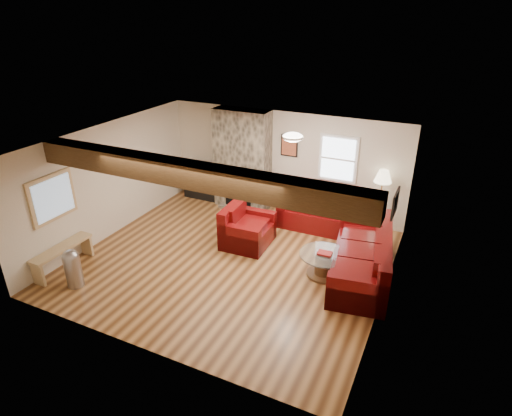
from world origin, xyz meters
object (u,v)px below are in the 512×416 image
(coffee_table, at_px, (324,264))
(floor_lamp, at_px, (383,180))
(tv_cabinet, at_px, (204,188))
(television, at_px, (203,172))
(loveseat, at_px, (318,208))
(armchair_red, at_px, (248,226))
(sofa_three, at_px, (361,255))

(coffee_table, relative_size, floor_lamp, 0.64)
(tv_cabinet, relative_size, television, 1.32)
(floor_lamp, bearing_deg, tv_cabinet, 179.81)
(loveseat, relative_size, television, 2.22)
(armchair_red, xyz_separation_m, coffee_table, (1.85, -0.46, -0.20))
(armchair_red, xyz_separation_m, floor_lamp, (2.43, 1.74, 0.85))
(armchair_red, distance_m, tv_cabinet, 2.80)
(coffee_table, bearing_deg, armchair_red, 165.95)
(loveseat, height_order, floor_lamp, floor_lamp)
(armchair_red, relative_size, tv_cabinet, 1.04)
(coffee_table, bearing_deg, floor_lamp, 75.26)
(tv_cabinet, xyz_separation_m, television, (0.00, 0.00, 0.48))
(sofa_three, height_order, tv_cabinet, sofa_three)
(television, xyz_separation_m, floor_lamp, (4.60, -0.02, 0.55))
(loveseat, bearing_deg, tv_cabinet, 173.74)
(sofa_three, height_order, floor_lamp, floor_lamp)
(sofa_three, bearing_deg, coffee_table, -77.16)
(loveseat, xyz_separation_m, tv_cabinet, (-3.29, 0.30, -0.20))
(coffee_table, distance_m, tv_cabinet, 4.59)
(armchair_red, bearing_deg, floor_lamp, -56.79)
(tv_cabinet, bearing_deg, floor_lamp, -0.19)
(sofa_three, distance_m, tv_cabinet, 5.06)
(armchair_red, height_order, coffee_table, armchair_red)
(sofa_three, xyz_separation_m, tv_cabinet, (-4.66, 1.96, -0.21))
(sofa_three, relative_size, tv_cabinet, 2.34)
(floor_lamp, bearing_deg, coffee_table, -104.74)
(sofa_three, bearing_deg, tv_cabinet, -121.88)
(sofa_three, relative_size, armchair_red, 2.26)
(television, relative_size, floor_lamp, 0.52)
(loveseat, bearing_deg, armchair_red, -128.55)
(armchair_red, bearing_deg, sofa_three, -97.11)
(sofa_three, xyz_separation_m, television, (-4.66, 1.96, 0.27))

